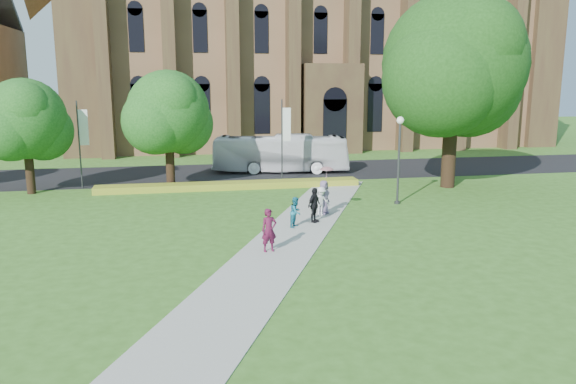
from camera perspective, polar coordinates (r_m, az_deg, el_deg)
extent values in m
plane|color=#37601D|center=(26.36, 1.02, -4.84)|extent=(160.00, 160.00, 0.00)
cube|color=black|center=(45.67, -4.16, 2.02)|extent=(160.00, 10.00, 0.02)
cube|color=#B2B2A8|center=(27.30, 0.58, -4.23)|extent=(15.58, 28.54, 0.04)
cube|color=gold|center=(38.77, -5.91, 0.66)|extent=(18.00, 1.40, 0.45)
cube|color=brown|center=(66.56, 2.41, 12.25)|extent=(52.00, 16.00, 17.00)
cube|color=brown|center=(58.61, -20.56, 13.67)|extent=(3.50, 3.50, 21.00)
cube|color=brown|center=(70.20, 24.26, 12.88)|extent=(3.50, 3.50, 21.00)
cube|color=brown|center=(57.89, 4.44, 8.42)|extent=(6.00, 2.50, 9.00)
cylinder|color=#38383D|center=(34.13, 11.17, 2.77)|extent=(0.14, 0.14, 4.80)
sphere|color=white|center=(33.85, 11.34, 7.16)|extent=(0.44, 0.44, 0.44)
cylinder|color=#38383D|center=(34.54, 11.02, -1.05)|extent=(0.36, 0.36, 0.15)
cylinder|color=#332114|center=(40.36, 16.11, 5.11)|extent=(0.96, 0.96, 6.60)
sphere|color=#163E10|center=(40.18, 16.51, 12.35)|extent=(9.60, 9.60, 9.60)
cylinder|color=#332114|center=(40.35, -24.80, 2.54)|extent=(0.56, 0.56, 3.85)
sphere|color=#174715|center=(40.06, -25.15, 6.75)|extent=(5.20, 5.20, 5.20)
cylinder|color=#332114|center=(39.64, -11.91, 3.40)|extent=(0.60, 0.60, 4.12)
sphere|color=#174715|center=(39.34, -12.10, 8.00)|extent=(5.60, 5.60, 5.60)
cylinder|color=#38383D|center=(40.86, -0.62, 5.19)|extent=(0.10, 0.10, 6.00)
cube|color=white|center=(40.81, -0.14, 6.88)|extent=(0.60, 0.02, 2.40)
cylinder|color=#38383D|center=(40.78, -20.43, 4.48)|extent=(0.10, 0.10, 6.00)
cube|color=white|center=(40.61, -20.05, 6.18)|extent=(0.60, 0.02, 2.40)
imported|color=silver|center=(45.39, -0.77, 3.94)|extent=(11.20, 4.36, 3.04)
imported|color=#50122F|center=(24.18, -1.94, -3.90)|extent=(0.76, 0.57, 1.89)
imported|color=#1B6F88|center=(28.24, 0.80, -2.05)|extent=(0.91, 0.95, 1.54)
imported|color=silver|center=(30.63, 3.37, -0.95)|extent=(1.18, 0.91, 1.61)
imported|color=black|center=(29.18, 2.67, -1.34)|extent=(1.07, 1.07, 1.82)
imported|color=slate|center=(31.05, 3.64, -0.53)|extent=(1.05, 1.09, 1.88)
imported|color=#D1939E|center=(30.96, 3.95, 1.83)|extent=(0.84, 0.84, 0.66)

